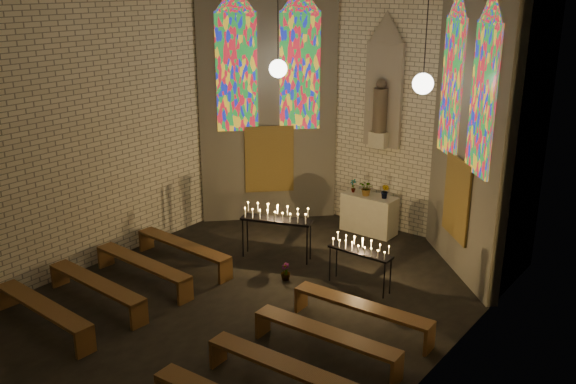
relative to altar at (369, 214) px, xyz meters
The scene contains 16 objects.
floor 5.47m from the altar, 90.00° to the right, with size 12.00×12.00×0.00m, color black.
room 3.83m from the altar, 90.00° to the right, with size 8.22×12.43×7.00m.
altar is the anchor object (origin of this frame).
flower_vase_left 0.83m from the altar, behind, with size 0.18×0.13×0.35m, color #4C723F.
flower_vase_center 0.71m from the altar, 133.93° to the right, with size 0.37×0.32×0.41m, color #4C723F.
flower_vase_right 0.81m from the altar, ahead, with size 0.21×0.17×0.39m, color #4C723F.
aisle_flower_pot 3.53m from the altar, 90.41° to the right, with size 0.22×0.22×0.39m, color #4C723F.
votive_stand_left 2.92m from the altar, 108.15° to the right, with size 1.70×0.95×1.22m.
votive_stand_right 3.21m from the altar, 63.21° to the right, with size 1.42×0.34×1.04m.
pew_left_0 4.91m from the altar, 118.82° to the right, with size 2.79×0.51×0.53m.
pew_right_0 4.91m from the altar, 61.18° to the right, with size 2.79×0.51×0.53m.
pew_left_1 5.99m from the altar, 113.28° to the right, with size 2.79×0.51×0.53m.
pew_right_1 5.99m from the altar, 66.72° to the right, with size 2.79×0.51×0.53m.
pew_left_2 7.11m from the altar, 109.45° to the right, with size 2.79×0.51×0.53m.
pew_right_2 7.11m from the altar, 70.55° to the right, with size 2.79×0.51×0.53m.
pew_left_3 8.25m from the altar, 106.68° to the right, with size 2.79×0.51×0.53m.
Camera 1 is at (7.70, -8.14, 6.28)m, focal length 40.00 mm.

